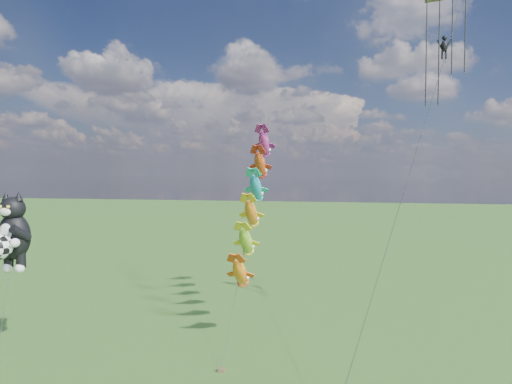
# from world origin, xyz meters

# --- Properties ---
(ground) EXTENTS (300.00, 300.00, 0.00)m
(ground) POSITION_xyz_m (0.00, 0.00, 0.00)
(ground) COLOR #184110
(cat_kite_rig) EXTENTS (2.53, 4.13, 10.19)m
(cat_kite_rig) POSITION_xyz_m (-3.10, -1.16, 7.54)
(cat_kite_rig) COLOR #4F4028
(cat_kite_rig) RESTS_ON ground
(fish_windsock_rig) EXTENTS (0.89, 15.97, 16.59)m
(fish_windsock_rig) POSITION_xyz_m (10.91, 7.40, 9.33)
(fish_windsock_rig) COLOR #4F4028
(fish_windsock_rig) RESTS_ON ground
(parafoil_rig) EXTENTS (9.21, 15.58, 25.80)m
(parafoil_rig) POSITION_xyz_m (24.13, 6.58, 20.43)
(parafoil_rig) COLOR #4F4028
(parafoil_rig) RESTS_ON ground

